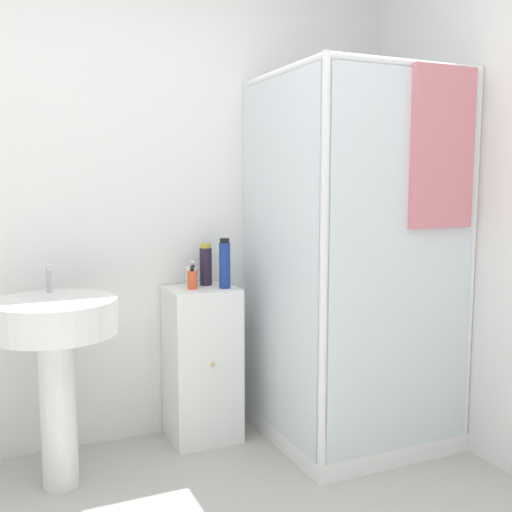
% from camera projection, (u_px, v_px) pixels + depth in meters
% --- Properties ---
extents(wall_back, '(6.40, 0.06, 2.50)m').
position_uv_depth(wall_back, '(90.00, 200.00, 2.97)').
color(wall_back, white).
rests_on(wall_back, ground_plane).
extents(shower_enclosure, '(0.86, 0.89, 1.87)m').
position_uv_depth(shower_enclosure, '(352.00, 342.00, 3.05)').
color(shower_enclosure, white).
rests_on(shower_enclosure, ground_plane).
extents(vanity_cabinet, '(0.35, 0.33, 0.80)m').
position_uv_depth(vanity_cabinet, '(202.00, 364.00, 3.11)').
color(vanity_cabinet, white).
rests_on(vanity_cabinet, ground_plane).
extents(sink, '(0.54, 0.54, 0.97)m').
position_uv_depth(sink, '(55.00, 343.00, 2.58)').
color(sink, white).
rests_on(sink, ground_plane).
extents(soap_dispenser, '(0.05, 0.05, 0.12)m').
position_uv_depth(soap_dispenser, '(192.00, 279.00, 3.01)').
color(soap_dispenser, '#E5562D').
rests_on(soap_dispenser, vanity_cabinet).
extents(shampoo_bottle_tall_black, '(0.06, 0.06, 0.22)m').
position_uv_depth(shampoo_bottle_tall_black, '(206.00, 265.00, 3.12)').
color(shampoo_bottle_tall_black, '#281E33').
rests_on(shampoo_bottle_tall_black, vanity_cabinet).
extents(shampoo_bottle_blue, '(0.06, 0.06, 0.26)m').
position_uv_depth(shampoo_bottle_blue, '(225.00, 264.00, 3.03)').
color(shampoo_bottle_blue, navy).
rests_on(shampoo_bottle_blue, vanity_cabinet).
extents(lotion_bottle_white, '(0.06, 0.06, 0.14)m').
position_uv_depth(lotion_bottle_white, '(192.00, 276.00, 3.07)').
color(lotion_bottle_white, white).
rests_on(lotion_bottle_white, vanity_cabinet).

